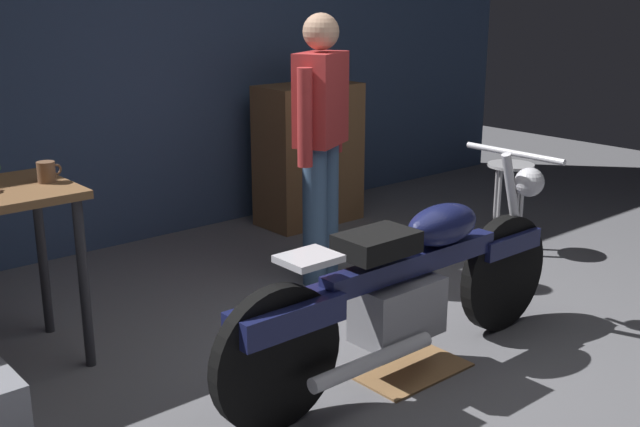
% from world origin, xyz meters
% --- Properties ---
extents(ground_plane, '(12.00, 12.00, 0.00)m').
position_xyz_m(ground_plane, '(0.00, 0.00, 0.00)').
color(ground_plane, slate).
extents(back_wall, '(8.00, 0.12, 3.10)m').
position_xyz_m(back_wall, '(0.00, 2.80, 1.55)').
color(back_wall, '#384C70').
rests_on(back_wall, ground_plane).
extents(motorcycle, '(2.19, 0.60, 1.00)m').
position_xyz_m(motorcycle, '(-0.03, 0.03, 0.45)').
color(motorcycle, black).
rests_on(motorcycle, ground_plane).
extents(person_standing, '(0.52, 0.37, 1.67)m').
position_xyz_m(person_standing, '(0.47, 1.26, 0.93)').
color(person_standing, '#446489').
rests_on(person_standing, ground_plane).
extents(shop_stool, '(0.32, 0.32, 0.64)m').
position_xyz_m(shop_stool, '(1.82, 0.81, 0.50)').
color(shop_stool, '#B2B2B7').
rests_on(shop_stool, ground_plane).
extents(wooden_dresser, '(0.80, 0.47, 1.10)m').
position_xyz_m(wooden_dresser, '(1.24, 2.30, 0.55)').
color(wooden_dresser, brown).
rests_on(wooden_dresser, ground_plane).
extents(drip_tray, '(0.56, 0.40, 0.01)m').
position_xyz_m(drip_tray, '(-0.02, 0.03, 0.01)').
color(drip_tray, olive).
rests_on(drip_tray, ground_plane).
extents(mug_brown_stoneware, '(0.12, 0.09, 0.10)m').
position_xyz_m(mug_brown_stoneware, '(-1.23, 1.32, 0.95)').
color(mug_brown_stoneware, brown).
rests_on(mug_brown_stoneware, workbench).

